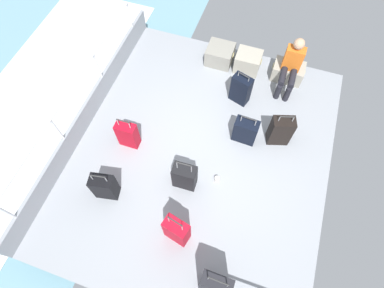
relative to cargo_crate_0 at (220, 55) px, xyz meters
name	(u,v)px	position (x,y,z in m)	size (l,w,h in m)	color
ground_plane	(201,153)	(0.30, -2.16, -0.22)	(4.40, 5.20, 0.06)	gray
gunwale_port	(88,112)	(-1.87, -2.16, 0.04)	(0.06, 5.20, 0.45)	gray
railing_port	(78,94)	(-1.87, -2.16, 0.59)	(0.04, 4.20, 1.02)	silver
sea_wake	(33,109)	(-3.30, -2.16, -0.53)	(12.00, 12.00, 0.01)	#6B99A8
cargo_crate_0	(220,55)	(0.00, 0.00, 0.00)	(0.56, 0.49, 0.37)	gray
cargo_crate_1	(248,62)	(0.59, -0.01, 0.01)	(0.53, 0.43, 0.40)	#9E9989
cargo_crate_2	(288,72)	(1.40, 0.01, -0.01)	(0.63, 0.40, 0.35)	#9E9989
passenger_seated	(291,65)	(1.40, -0.17, 0.35)	(0.34, 0.66, 1.05)	orange
suitcase_0	(185,177)	(0.22, -2.80, 0.10)	(0.38, 0.24, 0.77)	black
suitcase_1	(245,131)	(0.94, -1.64, 0.07)	(0.42, 0.25, 0.66)	black
suitcase_2	(280,131)	(1.51, -1.48, 0.13)	(0.42, 0.33, 0.76)	black
suitcase_3	(105,187)	(-0.92, -3.37, 0.10)	(0.40, 0.28, 0.72)	black
suitcase_4	(216,284)	(1.14, -4.16, 0.17)	(0.42, 0.21, 0.88)	black
suitcase_5	(177,231)	(0.40, -3.65, 0.14)	(0.40, 0.28, 0.87)	#B70C1E
suitcase_6	(241,89)	(0.64, -0.83, 0.13)	(0.40, 0.31, 0.72)	black
suitcase_7	(128,135)	(-0.96, -2.38, 0.10)	(0.35, 0.20, 0.73)	#B70C1E
paper_cup	(217,179)	(0.71, -2.58, -0.14)	(0.08, 0.08, 0.10)	white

